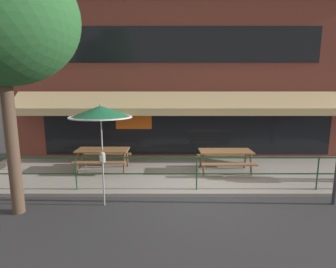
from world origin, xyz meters
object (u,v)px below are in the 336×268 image
at_px(parking_meter_near, 103,162).
at_px(patio_umbrella_left, 101,112).
at_px(picnic_table_centre, 226,155).
at_px(street_tree_curbside, 1,9).
at_px(picnic_table_left, 103,154).

bearing_deg(parking_meter_near, patio_umbrella_left, 104.29).
height_order(picnic_table_centre, parking_meter_near, parking_meter_near).
distance_m(picnic_table_centre, parking_meter_near, 4.40).
bearing_deg(parking_meter_near, street_tree_curbside, -166.35).
xyz_separation_m(picnic_table_left, parking_meter_near, (0.66, -2.63, 0.44)).
bearing_deg(patio_umbrella_left, street_tree_curbside, -112.11).
relative_size(picnic_table_centre, patio_umbrella_left, 0.76).
height_order(picnic_table_centre, street_tree_curbside, street_tree_curbside).
distance_m(patio_umbrella_left, parking_meter_near, 2.85).
relative_size(picnic_table_centre, parking_meter_near, 1.27).
relative_size(picnic_table_left, parking_meter_near, 1.27).
xyz_separation_m(picnic_table_left, picnic_table_centre, (4.29, -0.19, 0.00)).
xyz_separation_m(picnic_table_left, patio_umbrella_left, (-0.00, -0.06, 1.47)).
distance_m(patio_umbrella_left, street_tree_curbside, 4.09).
xyz_separation_m(parking_meter_near, street_tree_curbside, (-1.89, -0.46, 3.49)).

